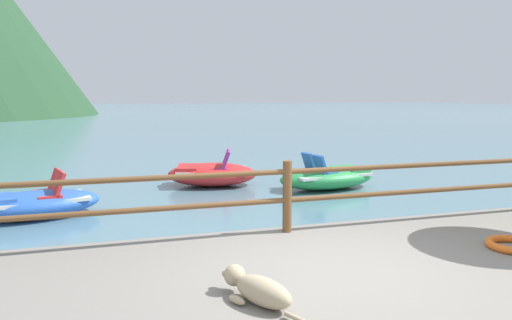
{
  "coord_description": "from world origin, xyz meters",
  "views": [
    {
      "loc": [
        -2.25,
        -4.32,
        2.19
      ],
      "look_at": [
        0.64,
        5.0,
        0.9
      ],
      "focal_mm": 34.09,
      "sensor_mm": 36.0,
      "label": 1
    }
  ],
  "objects_px": {
    "dog_resting": "(257,289)",
    "pedal_boat_4": "(212,174)",
    "pedal_boat_1": "(328,177)",
    "pedal_boat_3": "(37,203)"
  },
  "relations": [
    {
      "from": "pedal_boat_1",
      "to": "pedal_boat_4",
      "type": "height_order",
      "value": "pedal_boat_4"
    },
    {
      "from": "dog_resting",
      "to": "pedal_boat_4",
      "type": "height_order",
      "value": "pedal_boat_4"
    },
    {
      "from": "dog_resting",
      "to": "pedal_boat_1",
      "type": "xyz_separation_m",
      "value": [
        3.79,
        6.51,
        -0.25
      ]
    },
    {
      "from": "dog_resting",
      "to": "pedal_boat_3",
      "type": "bearing_deg",
      "value": 113.83
    },
    {
      "from": "pedal_boat_1",
      "to": "pedal_boat_4",
      "type": "relative_size",
      "value": 1.07
    },
    {
      "from": "pedal_boat_1",
      "to": "pedal_boat_4",
      "type": "xyz_separation_m",
      "value": [
        -2.55,
        1.21,
        0.02
      ]
    },
    {
      "from": "dog_resting",
      "to": "pedal_boat_1",
      "type": "distance_m",
      "value": 7.53
    },
    {
      "from": "dog_resting",
      "to": "pedal_boat_3",
      "type": "xyz_separation_m",
      "value": [
        -2.46,
        5.56,
        -0.26
      ]
    },
    {
      "from": "pedal_boat_3",
      "to": "pedal_boat_4",
      "type": "relative_size",
      "value": 0.99
    },
    {
      "from": "pedal_boat_1",
      "to": "dog_resting",
      "type": "bearing_deg",
      "value": -120.21
    }
  ]
}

